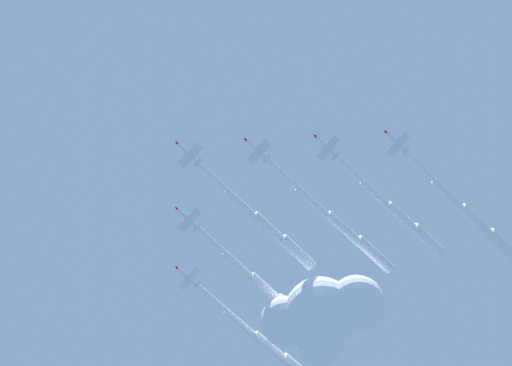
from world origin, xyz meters
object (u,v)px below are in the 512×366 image
jet_starboard_inner (266,288)px  jet_port_inner (345,229)px  jet_starboard_mid (272,348)px  jet_port_outer (478,222)px  jet_port_mid (403,218)px  jet_lead (270,229)px

jet_starboard_inner → jet_port_inner: bearing=154.8°
jet_starboard_mid → jet_port_outer: (-72.56, 28.57, -3.73)m
jet_starboard_inner → jet_port_mid: bearing=164.0°
jet_port_mid → jet_lead: bearing=8.6°
jet_port_mid → jet_starboard_mid: jet_starboard_mid is taller
jet_starboard_inner → jet_port_outer: jet_starboard_inner is taller
jet_port_mid → jet_starboard_inner: bearing=-16.0°
jet_port_mid → jet_starboard_mid: 61.97m
jet_port_inner → jet_port_mid: (-17.81, -0.22, -1.18)m
jet_starboard_mid → jet_port_outer: size_ratio=1.03×
jet_lead → jet_port_inner: size_ratio=0.95×
jet_lead → jet_port_inner: (-22.49, -5.84, -0.94)m
jet_port_mid → jet_port_outer: jet_port_mid is taller
jet_port_mid → jet_starboard_mid: (50.59, -35.65, 3.17)m
jet_lead → jet_starboard_mid: bearing=-76.1°
jet_lead → jet_port_inner: 23.25m
jet_lead → jet_port_outer: (-62.27, -13.14, -2.67)m
jet_starboard_mid → jet_port_outer: bearing=158.5°
jet_port_mid → jet_port_outer: 23.09m
jet_port_inner → jet_port_mid: 17.85m
jet_starboard_inner → jet_port_outer: size_ratio=0.95×
jet_port_inner → jet_port_outer: bearing=-169.6°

